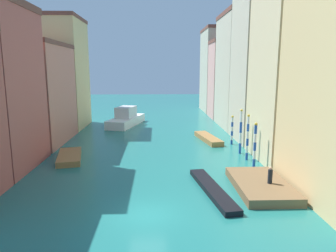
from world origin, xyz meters
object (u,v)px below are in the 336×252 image
at_px(mooring_pole_2, 241,131).
at_px(vaporetto_white, 126,119).
at_px(waterfront_dock, 261,185).
at_px(person_on_dock, 270,176).
at_px(mooring_pole_3, 232,130).
at_px(gondola_black, 212,189).
at_px(mooring_pole_0, 255,145).
at_px(mooring_pole_1, 248,137).
at_px(motorboat_1, 70,157).
at_px(motorboat_0, 208,138).

height_order(mooring_pole_2, vaporetto_white, mooring_pole_2).
xyz_separation_m(waterfront_dock, person_on_dock, (0.54, -0.52, 0.98)).
relative_size(mooring_pole_3, gondola_black, 0.42).
relative_size(waterfront_dock, mooring_pole_3, 1.94).
bearing_deg(person_on_dock, mooring_pole_0, 83.56).
bearing_deg(mooring_pole_1, motorboat_1, 177.58).
xyz_separation_m(mooring_pole_0, mooring_pole_2, (-0.06, 5.05, 0.34)).
bearing_deg(vaporetto_white, mooring_pole_3, -44.10).
xyz_separation_m(mooring_pole_1, gondola_black, (-5.28, -8.65, -2.32)).
bearing_deg(vaporetto_white, mooring_pole_0, -58.08).
bearing_deg(person_on_dock, mooring_pole_1, 85.37).
bearing_deg(motorboat_1, mooring_pole_1, -2.42).
bearing_deg(mooring_pole_0, gondola_black, -130.80).
bearing_deg(mooring_pole_2, person_on_dock, -93.26).
bearing_deg(mooring_pole_1, person_on_dock, -94.63).
bearing_deg(mooring_pole_2, waterfront_dock, -96.27).
height_order(gondola_black, motorboat_0, motorboat_0).
xyz_separation_m(mooring_pole_2, gondola_black, (-5.22, -11.16, -2.43)).
xyz_separation_m(waterfront_dock, mooring_pole_0, (1.24, 5.70, 1.97)).
bearing_deg(mooring_pole_2, motorboat_0, 111.33).
distance_m(mooring_pole_3, gondola_black, 16.57).
bearing_deg(mooring_pole_3, vaporetto_white, 135.90).
xyz_separation_m(person_on_dock, motorboat_0, (-1.95, 17.90, -1.00)).
bearing_deg(motorboat_0, person_on_dock, -83.79).
relative_size(mooring_pole_2, motorboat_1, 0.81).
xyz_separation_m(waterfront_dock, motorboat_1, (-17.88, 9.04, -0.04)).
xyz_separation_m(mooring_pole_2, motorboat_0, (-2.59, 6.64, -2.32)).
bearing_deg(waterfront_dock, motorboat_1, 153.18).
bearing_deg(mooring_pole_0, motorboat_1, 170.08).
height_order(waterfront_dock, mooring_pole_3, mooring_pole_3).
bearing_deg(motorboat_0, mooring_pole_1, -73.80).
xyz_separation_m(mooring_pole_2, motorboat_1, (-19.06, -1.71, -2.34)).
height_order(waterfront_dock, person_on_dock, person_on_dock).
distance_m(person_on_dock, mooring_pole_3, 15.73).
relative_size(person_on_dock, mooring_pole_1, 0.28).
relative_size(mooring_pole_1, motorboat_0, 0.66).
xyz_separation_m(mooring_pole_2, mooring_pole_3, (0.11, 4.44, -0.70)).
relative_size(waterfront_dock, gondola_black, 0.83).
bearing_deg(gondola_black, mooring_pole_3, 71.16).
bearing_deg(motorboat_1, mooring_pole_0, -9.92).
bearing_deg(person_on_dock, mooring_pole_2, 86.74).
height_order(mooring_pole_0, vaporetto_white, mooring_pole_0).
bearing_deg(vaporetto_white, gondola_black, -72.15).
distance_m(person_on_dock, vaporetto_white, 33.47).
height_order(mooring_pole_1, vaporetto_white, mooring_pole_1).
distance_m(mooring_pole_1, mooring_pole_2, 2.52).
bearing_deg(person_on_dock, mooring_pole_3, 87.26).
height_order(person_on_dock, gondola_black, person_on_dock).
bearing_deg(mooring_pole_3, person_on_dock, -92.74).
relative_size(mooring_pole_2, motorboat_0, 0.69).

